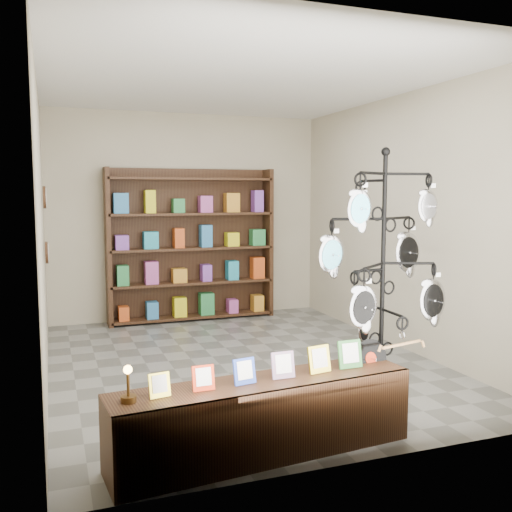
{
  "coord_description": "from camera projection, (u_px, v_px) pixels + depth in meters",
  "views": [
    {
      "loc": [
        -1.93,
        -5.78,
        1.84
      ],
      "look_at": [
        -0.2,
        -1.0,
        1.28
      ],
      "focal_mm": 40.0,
      "sensor_mm": 36.0,
      "label": 1
    }
  ],
  "objects": [
    {
      "name": "front_shelf",
      "position": [
        264.0,
        418.0,
        4.0
      ],
      "size": [
        2.22,
        0.65,
        0.77
      ],
      "rotation": [
        0.0,
        0.0,
        0.09
      ],
      "color": "black",
      "rests_on": "ground"
    },
    {
      "name": "back_shelving",
      "position": [
        191.0,
        250.0,
        8.29
      ],
      "size": [
        2.42,
        0.36,
        2.2
      ],
      "color": "black",
      "rests_on": "ground"
    },
    {
      "name": "ground",
      "position": [
        242.0,
        362.0,
        6.25
      ],
      "size": [
        5.0,
        5.0,
        0.0
      ],
      "primitive_type": "plane",
      "color": "slate",
      "rests_on": "ground"
    },
    {
      "name": "room_envelope",
      "position": [
        241.0,
        193.0,
        6.05
      ],
      "size": [
        5.0,
        5.0,
        5.0
      ],
      "color": "#B6AD92",
      "rests_on": "ground"
    },
    {
      "name": "display_tree",
      "position": [
        383.0,
        264.0,
        4.61
      ],
      "size": [
        1.13,
        1.04,
        2.21
      ],
      "rotation": [
        0.0,
        0.0,
        0.14
      ],
      "color": "black",
      "rests_on": "ground"
    },
    {
      "name": "wall_clocks",
      "position": [
        46.0,
        225.0,
        6.17
      ],
      "size": [
        0.03,
        0.24,
        0.84
      ],
      "color": "black",
      "rests_on": "ground"
    }
  ]
}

